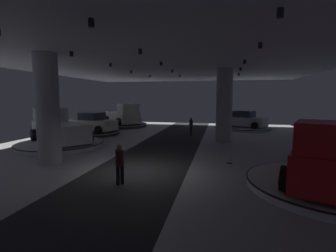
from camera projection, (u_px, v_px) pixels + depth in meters
The scene contains 17 objects.
ground at pixel (139, 172), 11.20m from camera, with size 24.00×44.00×0.06m.
ceiling_with_spotlights at pixel (137, 46), 10.57m from camera, with size 24.00×44.00×0.39m.
column_right at pixel (224, 105), 18.65m from camera, with size 1.21×1.21×5.50m.
column_left at pixel (48, 109), 12.27m from camera, with size 1.14×1.14×5.50m.
display_platform_mid_left at pixel (61, 144), 16.91m from camera, with size 5.72×5.72×0.28m.
pickup_truck_mid_left at pixel (58, 128), 17.02m from camera, with size 5.55×4.75×2.30m.
display_platform_far_left at pixel (94, 133), 22.34m from camera, with size 4.66×4.66×0.29m.
display_car_far_left at pixel (93, 123), 22.25m from camera, with size 4.51×3.00×1.71m.
display_platform_deep_right at pixel (245, 128), 25.91m from camera, with size 5.33×5.33×0.26m.
display_car_deep_right at pixel (245, 120), 25.83m from camera, with size 4.54×3.67×1.71m.
display_platform_deep_left at pixel (122, 125), 28.32m from camera, with size 5.68×5.68×0.35m.
pickup_truck_deep_left at pixel (123, 116), 27.93m from camera, with size 5.24×5.22×2.30m.
display_platform_near_right at pixel (328, 185), 8.88m from camera, with size 5.68×5.68×0.31m.
pickup_truck_near_right at pixel (330, 158), 8.49m from camera, with size 4.11×5.70×2.30m.
visitor_walking_near at pixel (120, 161), 9.37m from camera, with size 0.32×0.32×1.59m.
visitor_walking_far at pixel (191, 125), 21.68m from camera, with size 0.32×0.32×1.59m.
stanchion_a at pixel (230, 156), 12.45m from camera, with size 0.28×0.28×1.01m.
Camera 1 is at (3.57, -10.38, 3.32)m, focal length 26.31 mm.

